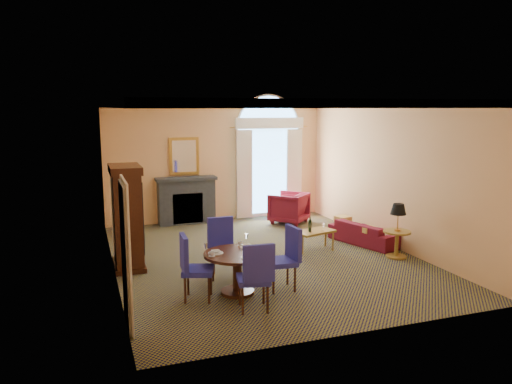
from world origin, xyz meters
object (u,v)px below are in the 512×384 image
object	(u,v)px
sofa	(365,233)
coffee_table	(314,232)
armoire	(127,219)
dining_table	(237,263)
side_table	(398,224)
armchair	(289,208)

from	to	relation	value
sofa	coffee_table	distance (m)	1.34
armoire	sofa	bearing A→B (deg)	-0.49
dining_table	sofa	size ratio (longest dim) A/B	0.66
dining_table	side_table	xyz separation A→B (m)	(3.73, 0.85, 0.18)
dining_table	sofa	distance (m)	4.20
armchair	coffee_table	distance (m)	2.62
dining_table	coffee_table	size ratio (longest dim) A/B	1.17
dining_table	coffee_table	distance (m)	3.03
dining_table	armchair	bearing A→B (deg)	57.61
armoire	sofa	distance (m)	5.32
side_table	coffee_table	bearing A→B (deg)	142.71
armoire	dining_table	distance (m)	2.63
armchair	sofa	bearing A→B (deg)	65.46
dining_table	armchair	size ratio (longest dim) A/B	1.23
armchair	coffee_table	bearing A→B (deg)	36.00
armchair	side_table	world-z (taller)	side_table
armchair	dining_table	bearing A→B (deg)	14.37
coffee_table	armchair	bearing A→B (deg)	63.70
dining_table	side_table	distance (m)	3.83
armchair	armoire	bearing A→B (deg)	-14.48
coffee_table	side_table	world-z (taller)	side_table
sofa	side_table	xyz separation A→B (m)	(0.05, -1.15, 0.46)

